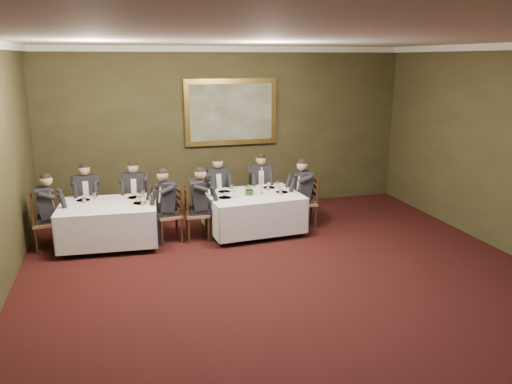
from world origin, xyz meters
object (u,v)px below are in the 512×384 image
diner_sec_endright (169,214)px  diner_main_backright (260,193)px  diner_sec_backright (136,203)px  centerpiece (250,188)px  painting (231,112)px  table_main (253,210)px  chair_sec_endleft (46,234)px  diner_main_backleft (217,197)px  chair_main_endright (305,212)px  chair_sec_backright (137,214)px  diner_main_endleft (197,213)px  chair_main_endleft (197,224)px  diner_sec_backleft (88,206)px  chair_main_backleft (217,208)px  chair_sec_endright (170,226)px  candlestick (262,184)px  table_second (109,221)px  diner_main_endright (305,201)px  chair_sec_backleft (89,217)px  chair_main_backright (260,203)px  diner_sec_endleft (46,221)px

diner_sec_endright → diner_main_backright: bearing=-72.3°
diner_sec_backright → centerpiece: size_ratio=4.95×
diner_sec_backright → painting: (2.15, 0.95, 1.61)m
diner_sec_endright → centerpiece: 1.57m
table_main → chair_sec_endleft: bearing=178.3°
diner_main_backleft → chair_main_endright: bearing=147.3°
diner_main_backleft → painting: 1.96m
chair_sec_backright → diner_main_endleft: bearing=148.1°
table_main → diner_main_endleft: bearing=-175.6°
table_main → chair_main_endleft: bearing=-175.6°
diner_main_backright → chair_sec_endleft: 4.21m
diner_main_endleft → diner_sec_backleft: size_ratio=1.00×
painting → chair_main_endleft: bearing=-120.1°
chair_main_backleft → chair_sec_endright: same height
chair_main_endright → candlestick: (-0.94, -0.10, 0.67)m
table_main → table_second: bearing=179.1°
chair_main_endleft → diner_sec_endright: size_ratio=0.74×
diner_main_backleft → diner_main_endright: 1.79m
centerpiece → diner_main_backleft: bearing=117.4°
diner_main_backright → diner_sec_backleft: 3.45m
table_second → painting: bearing=33.8°
chair_sec_endleft → diner_main_backleft: bearing=95.1°
chair_sec_backleft → centerpiece: 3.19m
chair_main_endright → diner_main_endright: 0.23m
diner_main_backleft → painting: size_ratio=0.67×
diner_main_endleft → diner_sec_backright: size_ratio=1.00×
table_second → candlestick: candlestick is taller
diner_sec_backleft → diner_main_endleft: bearing=151.4°
table_second → diner_main_backleft: bearing=20.8°
chair_sec_endright → centerpiece: centerpiece is taller
chair_main_endleft → diner_sec_backright: size_ratio=0.74×
chair_main_backright → diner_sec_backleft: bearing=6.1°
table_main → diner_sec_backright: (-2.15, 0.87, 0.06)m
diner_sec_backleft → diner_main_backright: bearing=178.5°
diner_main_endright → candlestick: 1.03m
diner_main_endright → candlestick: size_ratio=2.55×
diner_sec_backleft → painting: bearing=-165.1°
chair_sec_backright → diner_sec_backright: (-0.00, -0.01, 0.23)m
chair_sec_backleft → chair_sec_backright: (0.91, -0.06, 0.00)m
chair_sec_endright → diner_sec_backright: bearing=24.4°
table_second → diner_sec_backright: diner_sec_backright is taller
chair_main_backright → painting: painting is taller
centerpiece → chair_sec_backright: bearing=156.1°
chair_sec_backright → centerpiece: (2.07, -0.92, 0.62)m
chair_main_endright → diner_sec_backleft: (-4.15, 0.84, 0.23)m
table_main → diner_main_backright: bearing=66.5°
chair_main_backright → centerpiece: (-0.48, -0.97, 0.62)m
diner_main_backright → diner_main_endleft: size_ratio=1.00×
table_main → chair_main_endright: 1.12m
table_main → diner_sec_endleft: 3.71m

